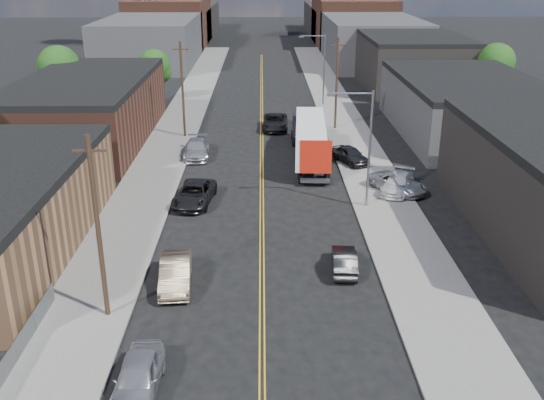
{
  "coord_description": "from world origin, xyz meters",
  "views": [
    {
      "loc": [
        0.08,
        -17.8,
        17.67
      ],
      "look_at": [
        0.7,
        20.33,
        2.5
      ],
      "focal_mm": 40.0,
      "sensor_mm": 36.0,
      "label": 1
    }
  ],
  "objects_px": {
    "car_left_d": "(197,149)",
    "car_right_lot_b": "(398,183)",
    "car_right_oncoming": "(344,261)",
    "car_right_lot_c": "(350,155)",
    "car_left_a": "(138,377)",
    "car_ahead_truck": "(275,122)",
    "car_left_b": "(175,273)",
    "car_right_lot_a": "(398,183)",
    "semi_truck": "(309,136)",
    "car_left_c": "(194,194)"
  },
  "relations": [
    {
      "from": "semi_truck",
      "to": "car_right_lot_a",
      "type": "distance_m",
      "value": 11.32
    },
    {
      "from": "car_left_a",
      "to": "car_right_lot_b",
      "type": "distance_m",
      "value": 29.1
    },
    {
      "from": "car_right_lot_b",
      "to": "car_right_lot_c",
      "type": "xyz_separation_m",
      "value": [
        -2.8,
        7.57,
        0.04
      ]
    },
    {
      "from": "car_right_lot_b",
      "to": "car_left_c",
      "type": "bearing_deg",
      "value": -148.72
    },
    {
      "from": "semi_truck",
      "to": "car_ahead_truck",
      "type": "height_order",
      "value": "semi_truck"
    },
    {
      "from": "car_left_a",
      "to": "car_left_d",
      "type": "relative_size",
      "value": 0.85
    },
    {
      "from": "car_left_a",
      "to": "car_left_b",
      "type": "relative_size",
      "value": 0.95
    },
    {
      "from": "car_left_b",
      "to": "car_left_d",
      "type": "xyz_separation_m",
      "value": [
        -1.25,
        24.74,
        -0.01
      ]
    },
    {
      "from": "car_left_c",
      "to": "car_right_oncoming",
      "type": "distance_m",
      "value": 15.11
    },
    {
      "from": "car_left_a",
      "to": "car_ahead_truck",
      "type": "xyz_separation_m",
      "value": [
        6.9,
        44.16,
        0.02
      ]
    },
    {
      "from": "car_right_oncoming",
      "to": "car_right_lot_b",
      "type": "distance_m",
      "value": 14.37
    },
    {
      "from": "semi_truck",
      "to": "car_right_lot_a",
      "type": "xyz_separation_m",
      "value": [
        6.55,
        -9.12,
        -1.42
      ]
    },
    {
      "from": "car_left_b",
      "to": "car_right_lot_a",
      "type": "xyz_separation_m",
      "value": [
        16.0,
        14.79,
        0.05
      ]
    },
    {
      "from": "car_left_b",
      "to": "car_ahead_truck",
      "type": "relative_size",
      "value": 0.83
    },
    {
      "from": "car_left_b",
      "to": "car_right_lot_c",
      "type": "height_order",
      "value": "car_right_lot_c"
    },
    {
      "from": "semi_truck",
      "to": "car_right_oncoming",
      "type": "relative_size",
      "value": 3.76
    },
    {
      "from": "car_right_oncoming",
      "to": "car_left_a",
      "type": "bearing_deg",
      "value": 51.01
    },
    {
      "from": "car_left_d",
      "to": "car_right_lot_b",
      "type": "relative_size",
      "value": 1.11
    },
    {
      "from": "semi_truck",
      "to": "car_ahead_truck",
      "type": "relative_size",
      "value": 2.61
    },
    {
      "from": "car_right_lot_b",
      "to": "car_left_a",
      "type": "bearing_deg",
      "value": -99.82
    },
    {
      "from": "car_left_b",
      "to": "car_right_lot_a",
      "type": "height_order",
      "value": "car_left_b"
    },
    {
      "from": "car_right_lot_b",
      "to": "car_ahead_truck",
      "type": "bearing_deg",
      "value": 139.75
    },
    {
      "from": "car_left_c",
      "to": "car_left_d",
      "type": "xyz_separation_m",
      "value": [
        -1.02,
        11.95,
        0.01
      ]
    },
    {
      "from": "car_right_oncoming",
      "to": "car_right_lot_c",
      "type": "distance_m",
      "value": 20.88
    },
    {
      "from": "car_left_c",
      "to": "car_right_lot_b",
      "type": "height_order",
      "value": "car_right_lot_b"
    },
    {
      "from": "car_left_a",
      "to": "car_right_lot_c",
      "type": "xyz_separation_m",
      "value": [
        13.6,
        31.62,
        0.11
      ]
    },
    {
      "from": "car_left_a",
      "to": "car_left_b",
      "type": "bearing_deg",
      "value": 88.42
    },
    {
      "from": "car_left_c",
      "to": "car_right_lot_a",
      "type": "bearing_deg",
      "value": 13.93
    },
    {
      "from": "car_left_b",
      "to": "car_left_c",
      "type": "height_order",
      "value": "car_left_b"
    },
    {
      "from": "car_ahead_truck",
      "to": "car_right_lot_c",
      "type": "bearing_deg",
      "value": -59.98
    },
    {
      "from": "semi_truck",
      "to": "car_right_lot_b",
      "type": "xyz_separation_m",
      "value": [
        6.55,
        -9.18,
        -1.41
      ]
    },
    {
      "from": "car_left_b",
      "to": "semi_truck",
      "type": "bearing_deg",
      "value": 63.78
    },
    {
      "from": "car_left_a",
      "to": "car_left_d",
      "type": "height_order",
      "value": "car_left_d"
    },
    {
      "from": "car_left_d",
      "to": "car_right_lot_a",
      "type": "distance_m",
      "value": 19.91
    },
    {
      "from": "car_left_a",
      "to": "car_right_lot_b",
      "type": "height_order",
      "value": "car_left_a"
    },
    {
      "from": "car_right_lot_a",
      "to": "semi_truck",
      "type": "bearing_deg",
      "value": 92.09
    },
    {
      "from": "car_right_oncoming",
      "to": "car_right_lot_a",
      "type": "distance_m",
      "value": 14.43
    },
    {
      "from": "car_ahead_truck",
      "to": "car_left_a",
      "type": "bearing_deg",
      "value": -96.96
    },
    {
      "from": "car_left_c",
      "to": "car_ahead_truck",
      "type": "bearing_deg",
      "value": 79.95
    },
    {
      "from": "semi_truck",
      "to": "car_left_a",
      "type": "distance_m",
      "value": 34.68
    },
    {
      "from": "car_left_c",
      "to": "car_right_lot_c",
      "type": "distance_m",
      "value": 16.45
    },
    {
      "from": "car_left_d",
      "to": "car_right_lot_a",
      "type": "xyz_separation_m",
      "value": [
        17.25,
        -9.95,
        0.06
      ]
    },
    {
      "from": "car_right_oncoming",
      "to": "car_right_lot_b",
      "type": "relative_size",
      "value": 0.82
    },
    {
      "from": "semi_truck",
      "to": "car_right_lot_c",
      "type": "height_order",
      "value": "semi_truck"
    },
    {
      "from": "car_ahead_truck",
      "to": "car_right_lot_a",
      "type": "bearing_deg",
      "value": -62.74
    },
    {
      "from": "car_right_oncoming",
      "to": "car_right_lot_a",
      "type": "xyz_separation_m",
      "value": [
        6.0,
        13.12,
        0.19
      ]
    },
    {
      "from": "car_right_lot_a",
      "to": "car_right_lot_c",
      "type": "height_order",
      "value": "car_right_lot_c"
    },
    {
      "from": "semi_truck",
      "to": "car_left_a",
      "type": "relative_size",
      "value": 3.28
    },
    {
      "from": "car_left_c",
      "to": "car_ahead_truck",
      "type": "distance_m",
      "value": 23.06
    },
    {
      "from": "semi_truck",
      "to": "car_right_oncoming",
      "type": "bearing_deg",
      "value": -85.11
    }
  ]
}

